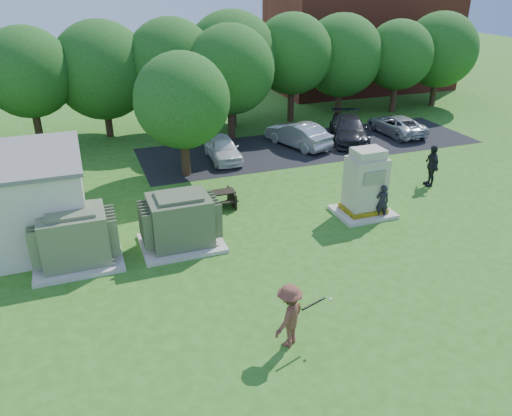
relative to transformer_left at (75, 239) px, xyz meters
name	(u,v)px	position (x,y,z in m)	size (l,w,h in m)	color
ground	(299,295)	(6.50, -4.50, -0.97)	(120.00, 120.00, 0.00)	#2D6619
brick_building	(361,40)	(24.50, 22.50, 3.03)	(15.00, 8.00, 8.00)	maroon
parking_strip	(312,146)	(13.50, 9.00, -0.96)	(20.00, 6.00, 0.01)	#232326
transformer_left	(75,239)	(0.00, 0.00, 0.00)	(3.00, 2.40, 2.07)	beige
transformer_right	(180,222)	(3.70, 0.00, 0.00)	(3.00, 2.40, 2.07)	beige
generator_cabinet	(365,186)	(11.51, -0.02, 0.29)	(2.37, 1.94, 2.89)	beige
picnic_table	(216,198)	(5.84, 2.75, -0.52)	(1.67, 1.25, 0.71)	black
batter	(289,316)	(5.26, -6.46, -0.02)	(1.23, 0.70, 1.90)	brown
person_by_generator	(382,202)	(11.96, -0.69, -0.22)	(0.55, 0.36, 1.51)	black
person_walking_right	(432,165)	(16.17, 1.63, 0.03)	(1.18, 0.49, 2.01)	black
car_white	(223,148)	(7.89, 8.52, -0.33)	(1.52, 3.78, 1.29)	white
car_silver_a	(298,134)	(12.68, 9.21, -0.26)	(1.51, 4.34, 1.43)	#B8B9BD
car_dark	(349,129)	(16.02, 9.13, -0.25)	(2.01, 4.95, 1.44)	black
car_silver_b	(396,125)	(19.49, 9.27, -0.37)	(1.99, 4.31, 1.20)	#BCBCC1
batting_equipment	(313,303)	(5.91, -6.55, 0.28)	(1.12, 0.33, 0.11)	black
tree_row	(201,65)	(8.25, 14.00, 3.18)	(41.30, 13.30, 7.30)	#47301E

